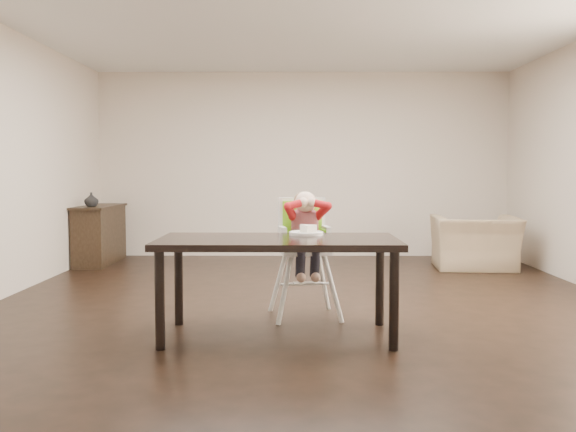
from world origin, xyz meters
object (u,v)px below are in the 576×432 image
armchair (475,234)px  dining_table (278,249)px  sideboard (100,234)px  high_chair (304,228)px

armchair → dining_table: bearing=59.1°
dining_table → armchair: armchair is taller
sideboard → high_chair: bearing=-49.2°
dining_table → sideboard: (-2.53, 3.86, -0.27)m
dining_table → high_chair: bearing=73.1°
dining_table → sideboard: size_ratio=1.43×
dining_table → armchair: bearing=54.2°
dining_table → sideboard: 4.62m
high_chair → armchair: 3.51m
dining_table → armchair: (2.44, 3.39, -0.22)m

